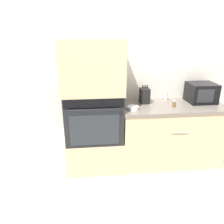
{
  "coord_description": "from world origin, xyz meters",
  "views": [
    {
      "loc": [
        -0.41,
        -2.39,
        1.82
      ],
      "look_at": [
        -0.14,
        0.21,
        0.83
      ],
      "focal_mm": 35.0,
      "sensor_mm": 36.0,
      "label": 1
    }
  ],
  "objects_px": {
    "wall_oven": "(94,115)",
    "knife_block": "(145,96)",
    "condiment_jar_near": "(166,96)",
    "condiment_jar_mid": "(174,104)",
    "microwave": "(201,93)",
    "bowl": "(133,108)"
  },
  "relations": [
    {
      "from": "knife_block",
      "to": "condiment_jar_near",
      "type": "relative_size",
      "value": 2.18
    },
    {
      "from": "wall_oven",
      "to": "condiment_jar_mid",
      "type": "distance_m",
      "value": 1.06
    },
    {
      "from": "knife_block",
      "to": "condiment_jar_mid",
      "type": "distance_m",
      "value": 0.41
    },
    {
      "from": "microwave",
      "to": "condiment_jar_mid",
      "type": "height_order",
      "value": "microwave"
    },
    {
      "from": "wall_oven",
      "to": "condiment_jar_near",
      "type": "bearing_deg",
      "value": 11.9
    },
    {
      "from": "wall_oven",
      "to": "knife_block",
      "type": "bearing_deg",
      "value": 10.54
    },
    {
      "from": "condiment_jar_near",
      "to": "condiment_jar_mid",
      "type": "bearing_deg",
      "value": -89.37
    },
    {
      "from": "condiment_jar_near",
      "to": "condiment_jar_mid",
      "type": "relative_size",
      "value": 1.26
    },
    {
      "from": "wall_oven",
      "to": "condiment_jar_mid",
      "type": "bearing_deg",
      "value": -4.07
    },
    {
      "from": "wall_oven",
      "to": "knife_block",
      "type": "distance_m",
      "value": 0.75
    },
    {
      "from": "condiment_jar_near",
      "to": "microwave",
      "type": "bearing_deg",
      "value": -15.46
    },
    {
      "from": "microwave",
      "to": "knife_block",
      "type": "xyz_separation_m",
      "value": [
        -0.79,
        0.03,
        -0.03
      ]
    },
    {
      "from": "wall_oven",
      "to": "bowl",
      "type": "relative_size",
      "value": 4.93
    },
    {
      "from": "knife_block",
      "to": "condiment_jar_near",
      "type": "height_order",
      "value": "knife_block"
    },
    {
      "from": "bowl",
      "to": "wall_oven",
      "type": "bearing_deg",
      "value": 165.5
    },
    {
      "from": "microwave",
      "to": "knife_block",
      "type": "height_order",
      "value": "microwave"
    },
    {
      "from": "knife_block",
      "to": "condiment_jar_mid",
      "type": "relative_size",
      "value": 2.75
    },
    {
      "from": "microwave",
      "to": "bowl",
      "type": "height_order",
      "value": "microwave"
    },
    {
      "from": "knife_block",
      "to": "condiment_jar_near",
      "type": "distance_m",
      "value": 0.36
    },
    {
      "from": "knife_block",
      "to": "bowl",
      "type": "height_order",
      "value": "knife_block"
    },
    {
      "from": "knife_block",
      "to": "condiment_jar_mid",
      "type": "xyz_separation_m",
      "value": [
        0.35,
        -0.21,
        -0.06
      ]
    },
    {
      "from": "knife_block",
      "to": "condiment_jar_mid",
      "type": "bearing_deg",
      "value": -30.71
    }
  ]
}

